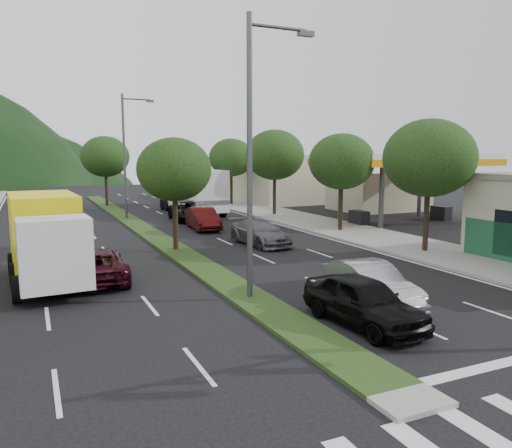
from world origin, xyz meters
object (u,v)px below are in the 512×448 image
tree_r_c (342,162)px  tree_med_far (105,157)px  tree_r_d (275,155)px  car_queue_b (260,233)px  sedan_silver (370,284)px  motorhome (191,190)px  streetlight_mid (127,150)px  car_queue_c (203,219)px  tree_med_near (174,170)px  streetlight_near (255,144)px  car_queue_a (363,301)px  car_queue_d (189,211)px  box_truck (46,241)px  suv_maroon (96,265)px  tree_r_b (429,158)px  tree_r_e (231,158)px

tree_r_c → tree_med_far: 26.83m
tree_r_d → car_queue_b: 14.68m
sedan_silver → motorhome: size_ratio=0.44×
streetlight_mid → tree_r_c: bearing=-47.8°
tree_r_d → car_queue_c: tree_r_d is taller
tree_med_near → car_queue_b: bearing=-1.3°
streetlight_near → car_queue_a: (1.85, -4.00, -4.81)m
car_queue_d → box_truck: 19.55m
tree_med_near → tree_med_far: size_ratio=0.87×
streetlight_near → car_queue_c: bearing=77.8°
suv_maroon → car_queue_c: car_queue_c is taller
tree_r_c → suv_maroon: bearing=-157.4°
car_queue_d → motorhome: size_ratio=0.52×
streetlight_mid → suv_maroon: size_ratio=2.00×
tree_r_b → car_queue_c: bearing=122.1°
tree_med_far → motorhome: size_ratio=0.67×
tree_r_e → tree_med_far: bearing=161.6°
tree_r_e → streetlight_mid: (-11.79, -7.00, 0.69)m
tree_med_near → tree_med_far: bearing=90.0°
suv_maroon → box_truck: 2.21m
streetlight_mid → suv_maroon: 21.17m
sedan_silver → car_queue_d: car_queue_d is taller
tree_r_e → car_queue_d: (-7.63, -10.06, -4.14)m
tree_r_b → tree_r_d: (0.00, 18.00, 0.14)m
car_queue_d → tree_med_far: bearing=110.7°
tree_r_b → sedan_silver: bearing=-143.1°
box_truck → motorhome: bearing=-124.4°
tree_r_e → suv_maroon: tree_r_e is taller
car_queue_a → tree_r_b: bearing=35.0°
box_truck → motorhome: 24.36m
car_queue_c → car_queue_d: 5.03m
suv_maroon → car_queue_d: (9.13, 16.93, 0.05)m
tree_med_near → tree_r_c: bearing=9.5°
suv_maroon → car_queue_b: car_queue_b is taller
car_queue_c → motorhome: (2.17, 9.66, 1.33)m
tree_r_c → car_queue_a: bearing=-121.9°
suv_maroon → tree_r_b: bearing=179.1°
tree_med_near → streetlight_mid: (0.21, 15.00, 1.16)m
tree_r_b → car_queue_d: tree_r_b is taller
car_queue_a → car_queue_d: size_ratio=0.84×
car_queue_a → car_queue_d: car_queue_a is taller
tree_r_e → streetlight_mid: streetlight_mid is taller
tree_med_far → box_truck: (-6.58, -30.23, -3.31)m
sedan_silver → motorhome: motorhome is taller
tree_med_near → streetlight_mid: bearing=89.2°
streetlight_mid → tree_r_e: bearing=30.7°
streetlight_near → car_queue_b: size_ratio=2.03×
box_truck → car_queue_b: bearing=-163.6°
streetlight_near → sedan_silver: bearing=-34.6°
car_queue_c → tree_r_c: bearing=-26.9°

